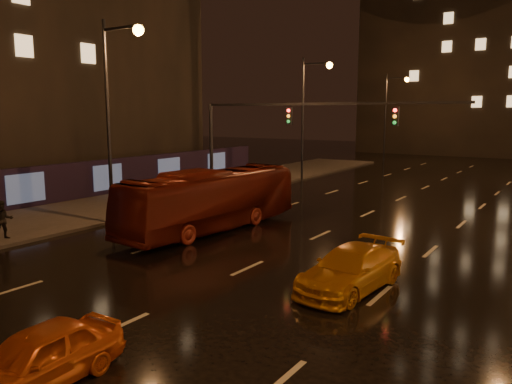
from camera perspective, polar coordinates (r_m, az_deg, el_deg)
ground at (r=27.02m, az=11.12°, el=-3.15°), size 140.00×140.00×0.00m
sidewalk_left at (r=30.99m, az=-16.53°, el=-1.65°), size 7.00×70.00×0.15m
hoarding_left at (r=32.07m, az=-25.00°, el=0.35°), size 0.30×46.00×2.50m
traffic_signal at (r=28.74m, az=1.98°, el=7.26°), size 15.31×0.32×6.20m
streetlight_right at (r=6.62m, az=25.14°, el=15.26°), size 2.64×0.50×10.00m
bus_red at (r=24.19m, az=-5.13°, el=-0.89°), size 3.12×10.67×2.94m
taxi_near at (r=11.68m, az=-23.78°, el=-17.01°), size 1.60×3.80×1.28m
taxi_far at (r=16.42m, az=10.73°, el=-8.64°), size 2.39×4.86×1.36m
pedestrian_b at (r=24.42m, az=-26.95°, el=-2.86°), size 0.91×1.01×1.71m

